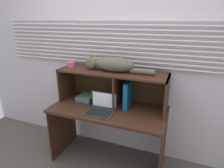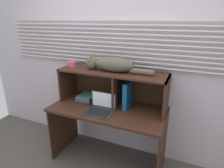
# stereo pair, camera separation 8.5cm
# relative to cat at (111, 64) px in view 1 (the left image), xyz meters

# --- Properties ---
(back_panel_with_blinds) EXTENTS (4.40, 0.08, 2.50)m
(back_panel_with_blinds) POSITION_rel_cat_xyz_m (0.01, 0.23, 0.04)
(back_panel_with_blinds) COLOR #B9ADBB
(back_panel_with_blinds) RESTS_ON ground
(desk) EXTENTS (1.31, 0.63, 0.73)m
(desk) POSITION_rel_cat_xyz_m (0.01, -0.12, -0.63)
(desk) COLOR #391F15
(desk) RESTS_ON ground
(hutch_shelf_unit) EXTENTS (1.26, 0.37, 0.41)m
(hutch_shelf_unit) POSITION_rel_cat_xyz_m (0.02, 0.03, -0.20)
(hutch_shelf_unit) COLOR #391F15
(hutch_shelf_unit) RESTS_ON desk
(cat) EXTENTS (0.80, 0.18, 0.18)m
(cat) POSITION_rel_cat_xyz_m (0.00, 0.00, 0.00)
(cat) COLOR #514B3D
(cat) RESTS_ON hutch_shelf_unit
(laptop) EXTENTS (0.30, 0.24, 0.20)m
(laptop) POSITION_rel_cat_xyz_m (-0.03, -0.22, -0.45)
(laptop) COLOR #2A2A2A
(laptop) RESTS_ON desk
(binder_upright) EXTENTS (0.05, 0.23, 0.31)m
(binder_upright) POSITION_rel_cat_xyz_m (0.21, -0.00, -0.33)
(binder_upright) COLOR #134D8A
(binder_upright) RESTS_ON desk
(book_stack) EXTENTS (0.20, 0.26, 0.06)m
(book_stack) POSITION_rel_cat_xyz_m (-0.33, 0.00, -0.45)
(book_stack) COLOR brown
(book_stack) RESTS_ON desk
(small_basket) EXTENTS (0.10, 0.10, 0.06)m
(small_basket) POSITION_rel_cat_xyz_m (-0.53, -0.00, -0.05)
(small_basket) COLOR #D2407D
(small_basket) RESTS_ON hutch_shelf_unit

